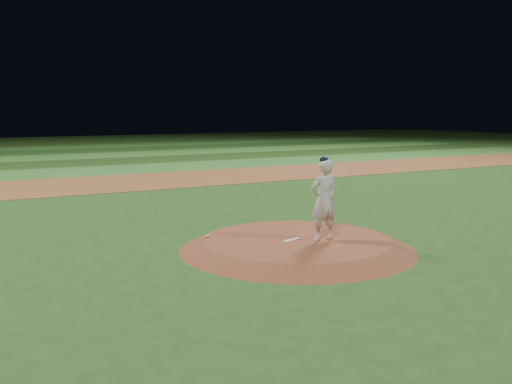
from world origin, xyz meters
The scene contains 12 objects.
ground centered at (0.00, 0.00, 0.00)m, with size 120.00×120.00×0.00m, color #25501A.
infield_dirt_band centered at (0.00, 14.00, 0.01)m, with size 70.00×6.00×0.02m, color brown.
outfield_stripe_0 centered at (0.00, 19.50, 0.01)m, with size 70.00×5.00×0.02m, color #33752A.
outfield_stripe_1 centered at (0.00, 24.50, 0.01)m, with size 70.00×5.00×0.02m, color #204315.
outfield_stripe_2 centered at (0.00, 29.50, 0.01)m, with size 70.00×5.00×0.02m, color #367B2C.
outfield_stripe_3 centered at (0.00, 34.50, 0.01)m, with size 70.00×5.00×0.02m, color #1D4B18.
outfield_stripe_4 centered at (0.00, 39.50, 0.01)m, with size 70.00×5.00×0.02m, color #316D27.
outfield_stripe_5 centered at (0.00, 44.50, 0.01)m, with size 70.00×5.00×0.02m, color #254E19.
pitchers_mound centered at (0.00, 0.00, 0.12)m, with size 5.50×5.50×0.25m, color brown.
pitching_rubber centered at (-0.20, -0.09, 0.26)m, with size 0.52×0.13×0.03m, color silver.
rosin_bag centered at (-1.77, 1.14, 0.28)m, with size 0.11×0.11×0.06m, color silver.
pitcher_on_mound centered at (0.46, -0.40, 1.20)m, with size 0.69×0.45×1.94m.
Camera 1 is at (-7.10, -10.98, 3.26)m, focal length 40.00 mm.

